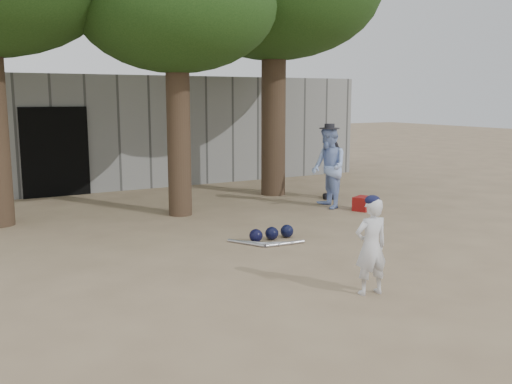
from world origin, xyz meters
TOP-DOWN VIEW (x-y plane):
  - ground at (0.00, 0.00)m, footprint 70.00×70.00m
  - boy_player at (0.82, -1.50)m, footprint 0.48×0.35m
  - spectator_blue at (3.74, 3.28)m, footprint 0.85×0.99m
  - spectator_dark at (4.52, 4.20)m, footprint 0.91×1.05m
  - red_bag at (4.23, 2.68)m, footprint 0.52×0.47m
  - back_building at (-0.00, 10.33)m, footprint 16.00×5.24m
  - helmet_row at (1.16, 1.44)m, footprint 0.87×0.25m
  - bat_pile at (0.90, 1.20)m, footprint 1.10×0.75m

SIDE VIEW (x-z plane):
  - ground at x=0.00m, z-range 0.00..0.00m
  - bat_pile at x=0.90m, z-range 0.00..0.06m
  - helmet_row at x=1.16m, z-range 0.00..0.23m
  - red_bag at x=4.23m, z-range 0.00..0.30m
  - boy_player at x=0.82m, z-range 0.00..1.22m
  - spectator_dark at x=4.52m, z-range 0.00..1.69m
  - spectator_blue at x=3.74m, z-range 0.00..1.79m
  - back_building at x=0.00m, z-range 0.00..3.00m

